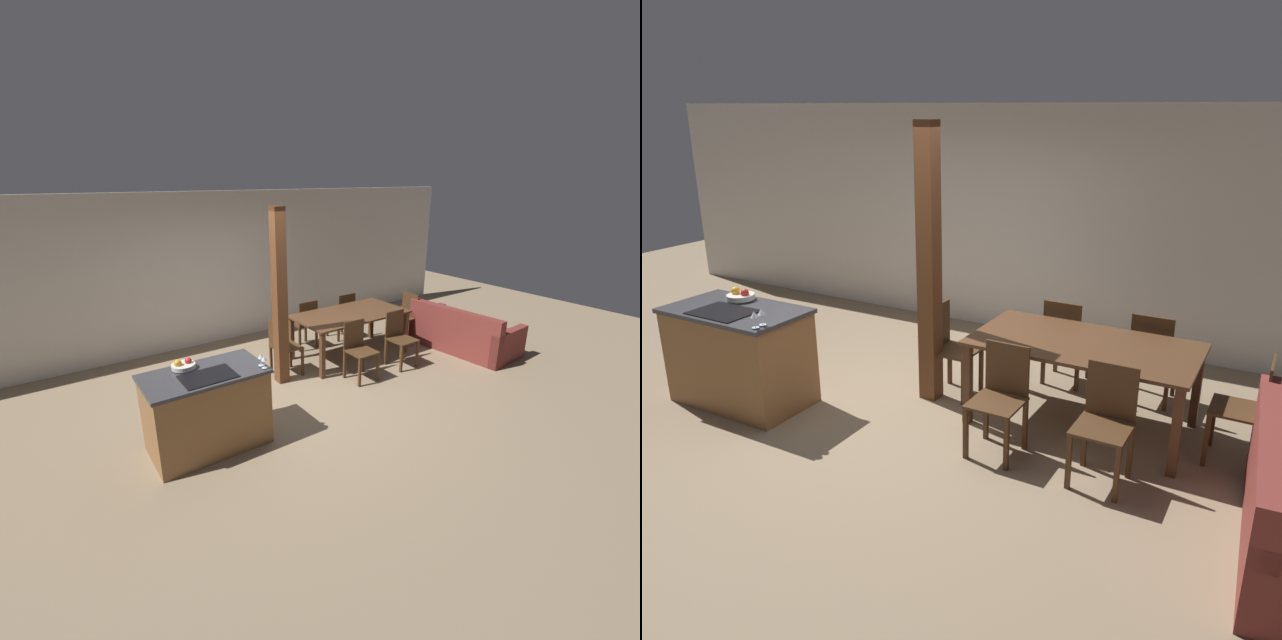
% 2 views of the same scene
% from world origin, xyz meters
% --- Properties ---
extents(ground_plane, '(16.00, 16.00, 0.00)m').
position_xyz_m(ground_plane, '(0.00, 0.00, 0.00)').
color(ground_plane, '#847056').
extents(wall_back, '(11.20, 0.08, 2.70)m').
position_xyz_m(wall_back, '(0.00, 2.66, 1.35)').
color(wall_back, silver).
rests_on(wall_back, ground_plane).
extents(kitchen_island, '(1.30, 0.74, 0.93)m').
position_xyz_m(kitchen_island, '(-1.40, -0.45, 0.46)').
color(kitchen_island, olive).
rests_on(kitchen_island, ground_plane).
extents(fruit_bowl, '(0.26, 0.26, 0.12)m').
position_xyz_m(fruit_bowl, '(-1.55, -0.24, 0.97)').
color(fruit_bowl, silver).
rests_on(fruit_bowl, kitchen_island).
extents(wine_glass_near, '(0.06, 0.06, 0.14)m').
position_xyz_m(wine_glass_near, '(-0.82, -0.75, 1.04)').
color(wine_glass_near, silver).
rests_on(wine_glass_near, kitchen_island).
extents(wine_glass_middle, '(0.06, 0.06, 0.14)m').
position_xyz_m(wine_glass_middle, '(-0.82, -0.67, 1.04)').
color(wine_glass_middle, silver).
rests_on(wine_glass_middle, kitchen_island).
extents(dining_table, '(1.89, 1.01, 0.77)m').
position_xyz_m(dining_table, '(1.53, 0.65, 0.68)').
color(dining_table, '#51331E').
rests_on(dining_table, ground_plane).
extents(dining_chair_near_left, '(0.40, 0.40, 0.89)m').
position_xyz_m(dining_chair_near_left, '(1.11, -0.08, 0.47)').
color(dining_chair_near_left, '#472D19').
rests_on(dining_chair_near_left, ground_plane).
extents(dining_chair_near_right, '(0.40, 0.40, 0.89)m').
position_xyz_m(dining_chair_near_right, '(1.96, -0.08, 0.47)').
color(dining_chair_near_right, '#472D19').
rests_on(dining_chair_near_right, ground_plane).
extents(dining_chair_far_left, '(0.40, 0.40, 0.89)m').
position_xyz_m(dining_chair_far_left, '(1.11, 1.39, 0.47)').
color(dining_chair_far_left, '#472D19').
rests_on(dining_chair_far_left, ground_plane).
extents(dining_chair_far_right, '(0.40, 0.40, 0.89)m').
position_xyz_m(dining_chair_far_right, '(1.96, 1.39, 0.47)').
color(dining_chair_far_right, '#472D19').
rests_on(dining_chair_far_right, ground_plane).
extents(dining_chair_head_end, '(0.40, 0.40, 0.89)m').
position_xyz_m(dining_chair_head_end, '(0.22, 0.65, 0.47)').
color(dining_chair_head_end, '#472D19').
rests_on(dining_chair_head_end, ground_plane).
extents(dining_chair_foot_end, '(0.40, 0.40, 0.89)m').
position_xyz_m(dining_chair_foot_end, '(2.85, 0.65, 0.47)').
color(dining_chair_foot_end, '#472D19').
rests_on(dining_chair_foot_end, ground_plane).
extents(couch, '(1.03, 1.83, 0.80)m').
position_xyz_m(couch, '(3.38, -0.27, 0.27)').
color(couch, maroon).
rests_on(couch, ground_plane).
extents(timber_post, '(0.17, 0.17, 2.56)m').
position_xyz_m(timber_post, '(0.10, 0.48, 1.28)').
color(timber_post, brown).
rests_on(timber_post, ground_plane).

